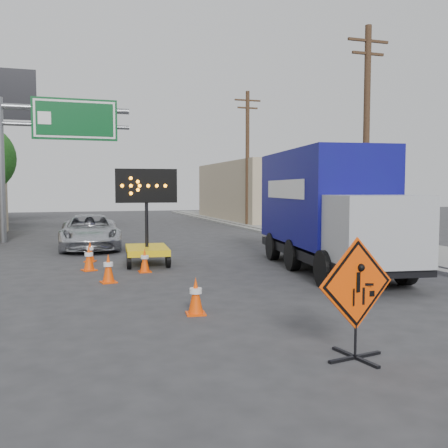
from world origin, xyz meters
name	(u,v)px	position (x,y,z in m)	size (l,w,h in m)	color
ground	(285,339)	(0.00, 0.00, 0.00)	(100.00, 100.00, 0.00)	#2D2D30
curb_right	(294,239)	(7.20, 15.00, 0.06)	(0.40, 60.00, 0.12)	gray
sidewalk_right	(334,237)	(9.50, 15.00, 0.07)	(4.00, 60.00, 0.15)	gray
building_right_far	(280,192)	(13.00, 30.00, 2.30)	(10.00, 14.00, 4.60)	tan
highway_gantry	(46,136)	(-4.43, 17.96, 5.07)	(6.18, 0.38, 6.90)	slate
utility_pole_near	(366,135)	(8.00, 10.00, 4.68)	(1.80, 0.26, 9.00)	#48311F
utility_pole_far	(247,157)	(8.00, 24.00, 4.68)	(1.80, 0.26, 9.00)	#48311F
construction_sign	(356,295)	(0.61, -1.19, 0.97)	(1.37, 0.97, 1.83)	black
arrow_board	(147,244)	(-1.00, 8.99, 0.71)	(2.03, 2.35, 3.20)	yellow
pickup_truck	(90,232)	(-2.65, 14.21, 0.72)	(2.40, 5.20, 1.44)	silver
box_truck	(327,216)	(4.24, 6.31, 1.70)	(3.34, 8.15, 3.75)	black
cone_a	(196,296)	(-1.04, 2.09, 0.38)	(0.43, 0.43, 0.77)	#F94705
cone_b	(108,268)	(-2.48, 6.12, 0.40)	(0.47, 0.47, 0.79)	#F94705
cone_c	(145,260)	(-1.29, 7.54, 0.37)	(0.38, 0.38, 0.73)	#F94705
cone_d	(89,258)	(-2.90, 8.36, 0.40)	(0.51, 0.51, 0.80)	#F94705
cone_e	(90,251)	(-2.79, 10.29, 0.36)	(0.46, 0.46, 0.72)	#F94705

